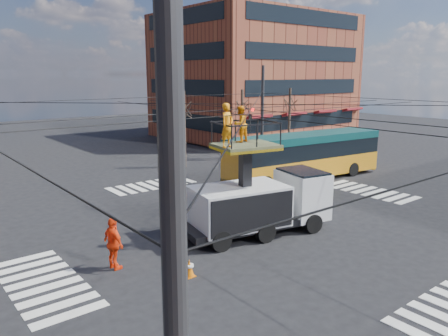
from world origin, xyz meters
TOP-DOWN VIEW (x-y plane):
  - ground at (0.00, 0.00)m, footprint 120.00×120.00m
  - sidewalk_ne at (21.00, 21.00)m, footprint 18.00×18.00m
  - crosswalks at (0.00, 0.00)m, footprint 22.40×22.40m
  - building_ne at (21.98, 23.98)m, footprint 20.06×16.06m
  - overhead_network at (-0.07, 0.40)m, footprint 24.24×24.24m
  - tree_a at (5.00, 13.50)m, footprint 2.00×2.00m
  - tree_b at (11.00, 13.50)m, footprint 2.00×2.00m
  - tree_c at (17.00, 13.50)m, footprint 2.00×2.00m
  - utility_truck at (-0.50, -1.01)m, footprint 7.32×3.77m
  - city_bus at (9.27, 4.83)m, footprint 12.48×4.00m
  - traffic_cone at (-5.65, -2.75)m, footprint 0.36×0.36m
  - worker_ground at (-7.51, -0.45)m, footprint 0.63×1.25m
  - flagger at (6.27, 0.65)m, footprint 1.10×1.20m

SIDE VIEW (x-z plane):
  - ground at x=0.00m, z-range 0.00..0.00m
  - crosswalks at x=0.00m, z-range 0.00..0.02m
  - sidewalk_ne at x=21.00m, z-range 0.00..0.12m
  - traffic_cone at x=-5.65m, z-range 0.00..0.67m
  - flagger at x=6.27m, z-range 0.00..1.62m
  - worker_ground at x=-7.51m, z-range 0.00..2.05m
  - city_bus at x=9.27m, z-range 0.13..3.33m
  - utility_truck at x=-0.50m, z-range -1.05..5.06m
  - overhead_network at x=-0.07m, z-range 0.29..8.29m
  - tree_a at x=5.00m, z-range 1.63..7.63m
  - tree_b at x=11.00m, z-range 1.63..7.63m
  - tree_c at x=17.00m, z-range 1.63..7.63m
  - building_ne at x=21.98m, z-range 0.00..14.00m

